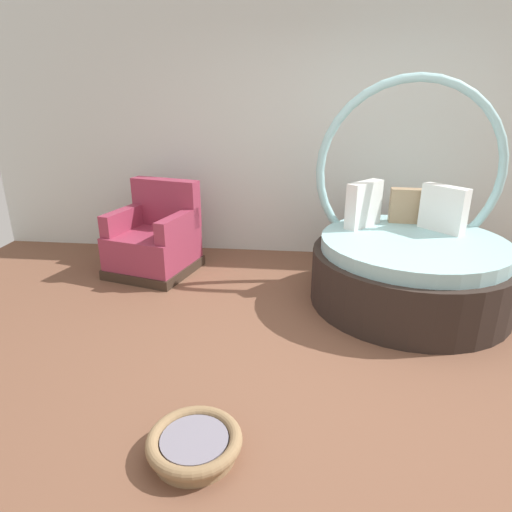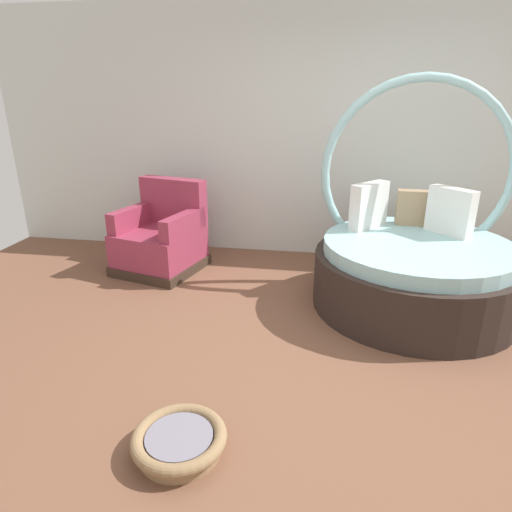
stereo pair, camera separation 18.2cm
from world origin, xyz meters
The scene contains 5 objects.
ground_plane centered at (0.00, 0.00, -0.01)m, with size 8.00×8.00×0.02m, color brown.
back_wall centered at (0.00, 2.41, 1.36)m, with size 8.00×0.12×2.72m, color silver.
round_daybed centered at (0.67, 1.15, 0.40)m, with size 1.74×1.74×1.97m.
red_armchair centered at (-1.84, 1.59, 0.33)m, with size 0.98×0.98×0.94m.
pet_basket centered at (-0.82, -0.90, 0.07)m, with size 0.51×0.51×0.13m.
Camera 1 is at (-0.30, -2.68, 1.82)m, focal length 30.94 mm.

